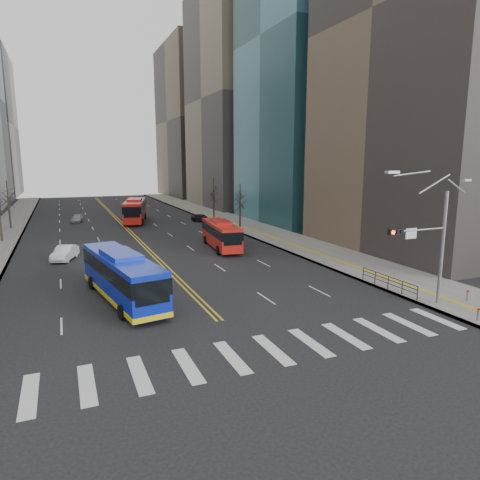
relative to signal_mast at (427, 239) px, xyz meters
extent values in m
plane|color=black|center=(-13.77, -2.00, -4.86)|extent=(220.00, 220.00, 0.00)
cube|color=gray|center=(3.73, 43.00, -4.78)|extent=(7.00, 130.00, 0.15)
cube|color=gray|center=(-30.27, 43.00, -4.78)|extent=(5.00, 130.00, 0.15)
cube|color=silver|center=(-24.40, -2.00, -4.85)|extent=(0.70, 4.00, 0.01)
cube|color=silver|center=(-22.04, -2.00, -4.85)|extent=(0.70, 4.00, 0.01)
cube|color=silver|center=(-19.67, -2.00, -4.85)|extent=(0.70, 4.00, 0.01)
cube|color=silver|center=(-17.31, -2.00, -4.85)|extent=(0.70, 4.00, 0.01)
cube|color=silver|center=(-14.95, -2.00, -4.85)|extent=(0.70, 4.00, 0.01)
cube|color=silver|center=(-12.58, -2.00, -4.85)|extent=(0.70, 4.00, 0.01)
cube|color=silver|center=(-10.22, -2.00, -4.85)|extent=(0.70, 4.00, 0.01)
cube|color=silver|center=(-7.86, -2.00, -4.85)|extent=(0.70, 4.00, 0.01)
cube|color=silver|center=(-5.49, -2.00, -4.85)|extent=(0.70, 4.00, 0.01)
cube|color=silver|center=(-3.13, -2.00, -4.85)|extent=(0.70, 4.00, 0.01)
cube|color=silver|center=(-0.77, -2.00, -4.85)|extent=(0.70, 4.00, 0.01)
cube|color=gold|center=(-13.97, 53.00, -4.85)|extent=(0.15, 100.00, 0.01)
cube|color=gold|center=(-13.57, 53.00, -4.85)|extent=(0.15, 100.00, 0.01)
cube|color=brown|center=(17.23, 16.00, 20.14)|extent=(20.00, 24.00, 50.00)
cube|color=#38707E|center=(17.23, 42.00, 24.14)|extent=(20.00, 22.00, 58.00)
cube|color=#776B52|center=(16.23, 69.00, 18.14)|extent=(20.00, 26.00, 46.00)
cube|color=brown|center=(15.23, 101.00, 16.14)|extent=(18.00, 30.00, 42.00)
cylinder|color=gray|center=(1.43, 0.00, -0.86)|extent=(0.24, 0.24, 8.00)
cylinder|color=gray|center=(-0.82, 0.00, 0.64)|extent=(4.50, 0.12, 0.12)
cube|color=black|center=(-2.77, 0.00, 0.64)|extent=(1.10, 0.28, 0.38)
cylinder|color=#FF190C|center=(-3.12, -0.16, 0.64)|extent=(0.24, 0.08, 0.24)
cylinder|color=black|center=(-2.77, -0.16, 0.64)|extent=(0.24, 0.08, 0.24)
cylinder|color=black|center=(-2.42, -0.16, 0.64)|extent=(0.24, 0.08, 0.24)
cube|color=silver|center=(-1.47, 0.00, 0.44)|extent=(0.90, 0.06, 0.70)
cube|color=#999993|center=(-3.37, 0.00, 4.44)|extent=(0.90, 0.35, 0.18)
cube|color=black|center=(0.53, 4.00, -3.71)|extent=(0.04, 6.00, 0.04)
cylinder|color=black|center=(0.53, 1.00, -4.21)|extent=(0.06, 0.06, 1.00)
cylinder|color=black|center=(0.53, 2.50, -4.21)|extent=(0.06, 0.06, 1.00)
cylinder|color=black|center=(0.53, 4.00, -4.21)|extent=(0.06, 0.06, 1.00)
cylinder|color=black|center=(0.53, 5.50, -4.21)|extent=(0.06, 0.06, 1.00)
cylinder|color=black|center=(0.53, 7.00, -4.21)|extent=(0.06, 0.06, 1.00)
cylinder|color=gray|center=(1.03, -3.50, -4.36)|extent=(0.16, 0.16, 0.70)
cylinder|color=#B2140F|center=(1.03, -3.50, -3.98)|extent=(0.17, 0.17, 0.10)
cylinder|color=gray|center=(3.73, -0.50, -4.36)|extent=(0.16, 0.16, 0.70)
cylinder|color=#B2140F|center=(3.73, -0.50, -3.98)|extent=(0.17, 0.17, 0.10)
cylinder|color=black|center=(-29.77, 39.00, -2.86)|extent=(0.28, 0.28, 4.00)
cylinder|color=black|center=(-29.77, 50.00, -2.96)|extent=(0.28, 0.28, 3.80)
cylinder|color=black|center=(2.23, 38.00, -3.11)|extent=(0.28, 0.28, 3.50)
cylinder|color=black|center=(2.23, 50.00, -2.98)|extent=(0.28, 0.28, 3.75)
cube|color=#0C21B4|center=(-18.86, 9.74, -3.05)|extent=(4.56, 12.53, 2.92)
cube|color=black|center=(-18.86, 9.74, -2.48)|extent=(4.62, 12.56, 1.05)
cube|color=#0C21B4|center=(-18.86, 9.74, -1.48)|extent=(2.73, 4.58, 0.40)
cube|color=yellow|center=(-18.86, 9.74, -4.31)|extent=(4.62, 12.56, 0.35)
cylinder|color=black|center=(-19.47, 5.66, -4.36)|extent=(0.46, 1.04, 1.00)
cylinder|color=black|center=(-16.95, 6.08, -4.36)|extent=(0.46, 1.04, 1.00)
cylinder|color=black|center=(-20.77, 13.41, -4.36)|extent=(0.46, 1.04, 1.00)
cylinder|color=black|center=(-18.25, 13.83, -4.36)|extent=(0.46, 1.04, 1.00)
cube|color=red|center=(-5.80, 24.53, -3.21)|extent=(3.34, 10.33, 2.60)
cube|color=black|center=(-5.80, 24.53, -2.68)|extent=(3.40, 10.36, 0.94)
cube|color=red|center=(-5.80, 24.53, -1.80)|extent=(2.20, 3.72, 0.40)
cylinder|color=black|center=(-7.28, 21.42, -4.36)|extent=(0.40, 1.03, 1.00)
cylinder|color=black|center=(-4.98, 21.18, -4.36)|extent=(0.40, 1.03, 1.00)
cylinder|color=black|center=(-6.61, 27.88, -4.36)|extent=(0.40, 1.03, 1.00)
cylinder|color=black|center=(-4.32, 27.64, -4.36)|extent=(0.40, 1.03, 1.00)
cube|color=red|center=(-11.38, 50.65, -2.90)|extent=(5.58, 12.59, 3.22)
cube|color=black|center=(-11.38, 50.65, -2.29)|extent=(5.64, 12.62, 1.14)
cube|color=red|center=(-11.38, 50.65, -1.19)|extent=(3.17, 4.70, 0.40)
cylinder|color=black|center=(-13.66, 47.15, -4.36)|extent=(0.53, 1.04, 1.00)
cylinder|color=black|center=(-10.95, 46.50, -4.36)|extent=(0.53, 1.04, 1.00)
cylinder|color=black|center=(-11.82, 54.79, -4.36)|extent=(0.53, 1.04, 1.00)
cylinder|color=black|center=(-9.11, 54.14, -4.36)|extent=(0.53, 1.04, 1.00)
imported|color=silver|center=(-22.59, 25.13, -4.12)|extent=(2.99, 4.73, 1.47)
imported|color=black|center=(-1.27, 46.19, -4.18)|extent=(3.07, 4.28, 1.35)
imported|color=gray|center=(-20.37, 53.84, -4.27)|extent=(2.49, 4.33, 1.18)
imported|color=black|center=(-5.21, 81.27, -4.30)|extent=(3.29, 4.40, 1.11)
camera|label=1|loc=(-22.52, -21.18, 5.13)|focal=32.00mm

